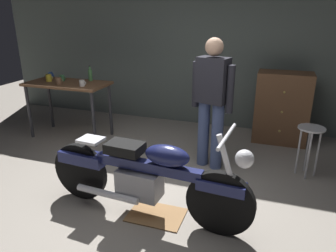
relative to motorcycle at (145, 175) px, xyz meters
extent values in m
plane|color=gray|center=(-0.08, 0.18, -0.45)|extent=(12.00, 12.00, 0.00)
cube|color=#56605B|center=(-0.08, 2.98, 1.10)|extent=(8.00, 0.12, 3.10)
cube|color=brown|center=(-1.99, 1.61, 0.43)|extent=(1.30, 0.64, 0.04)
cylinder|color=#2D2D33|center=(-2.58, 1.35, -0.02)|extent=(0.05, 0.05, 0.86)
cylinder|color=#2D2D33|center=(-1.40, 1.35, -0.02)|extent=(0.05, 0.05, 0.86)
cylinder|color=#2D2D33|center=(-2.58, 1.87, -0.02)|extent=(0.05, 0.05, 0.86)
cylinder|color=#2D2D33|center=(-1.40, 1.87, -0.02)|extent=(0.05, 0.05, 0.86)
cylinder|color=black|center=(0.76, -0.05, -0.13)|extent=(0.64, 0.12, 0.64)
cylinder|color=black|center=(-0.79, 0.06, -0.13)|extent=(0.64, 0.12, 0.64)
cube|color=#191E4C|center=(0.76, -0.05, 0.05)|extent=(0.45, 0.17, 0.10)
cube|color=#191E4C|center=(-0.74, 0.06, 0.05)|extent=(0.53, 0.22, 0.12)
cube|color=gray|center=(-0.07, 0.01, -0.11)|extent=(0.46, 0.27, 0.28)
cube|color=#191E4C|center=(0.03, 0.00, 0.10)|extent=(1.10, 0.18, 0.10)
ellipsoid|color=#191E4C|center=(0.23, -0.01, 0.25)|extent=(0.46, 0.25, 0.20)
cube|color=black|center=(-0.22, 0.02, 0.25)|extent=(0.38, 0.27, 0.10)
cube|color=silver|center=(-0.61, 0.05, 0.27)|extent=(0.25, 0.22, 0.03)
cylinder|color=silver|center=(0.82, -0.06, 0.20)|extent=(0.27, 0.07, 0.68)
cylinder|color=silver|center=(0.78, -0.06, 0.53)|extent=(0.08, 0.60, 0.03)
sphere|color=silver|center=(0.94, -0.07, 0.35)|extent=(0.16, 0.16, 0.16)
cylinder|color=silver|center=(-0.38, -0.11, -0.23)|extent=(0.70, 0.12, 0.07)
cylinder|color=#43527F|center=(0.48, 1.25, -0.01)|extent=(0.15, 0.15, 0.88)
cylinder|color=#43527F|center=(0.29, 1.30, -0.01)|extent=(0.15, 0.15, 0.88)
cube|color=#26262D|center=(0.38, 1.27, 0.71)|extent=(0.43, 0.32, 0.56)
cylinder|color=#26262D|center=(0.61, 1.20, 0.63)|extent=(0.09, 0.09, 0.58)
cylinder|color=#26262D|center=(0.15, 1.35, 0.63)|extent=(0.09, 0.09, 0.58)
sphere|color=tan|center=(0.38, 1.27, 1.11)|extent=(0.22, 0.22, 0.22)
cylinder|color=#B2B2B7|center=(1.59, 1.41, 0.18)|extent=(0.32, 0.32, 0.02)
cylinder|color=#B2B2B7|center=(1.70, 1.41, -0.14)|extent=(0.02, 0.02, 0.62)
cylinder|color=#B2B2B7|center=(1.59, 1.52, -0.14)|extent=(0.02, 0.02, 0.62)
cylinder|color=#B2B2B7|center=(1.48, 1.41, -0.14)|extent=(0.02, 0.02, 0.62)
cylinder|color=#B2B2B7|center=(1.59, 1.30, -0.14)|extent=(0.02, 0.02, 0.62)
cube|color=brown|center=(1.25, 2.48, 0.10)|extent=(0.80, 0.44, 1.10)
sphere|color=tan|center=(1.25, 2.25, 0.40)|extent=(0.04, 0.04, 0.04)
sphere|color=tan|center=(1.25, 2.25, 0.10)|extent=(0.04, 0.04, 0.04)
sphere|color=tan|center=(1.25, 2.25, -0.20)|extent=(0.04, 0.04, 0.04)
cube|color=olive|center=(0.11, 0.00, -0.44)|extent=(0.56, 0.40, 0.01)
cylinder|color=brown|center=(-2.03, 1.46, 0.50)|extent=(0.09, 0.09, 0.11)
torus|color=brown|center=(-1.98, 1.46, 0.51)|extent=(0.06, 0.01, 0.06)
cylinder|color=#3D7F4C|center=(-2.13, 1.68, 0.50)|extent=(0.07, 0.07, 0.09)
torus|color=#3D7F4C|center=(-2.09, 1.68, 0.50)|extent=(0.05, 0.01, 0.05)
cylinder|color=white|center=(-1.62, 1.46, 0.50)|extent=(0.08, 0.08, 0.09)
torus|color=white|center=(-1.57, 1.46, 0.50)|extent=(0.05, 0.01, 0.05)
cylinder|color=yellow|center=(-2.31, 1.59, 0.51)|extent=(0.09, 0.09, 0.11)
torus|color=yellow|center=(-2.26, 1.59, 0.51)|extent=(0.06, 0.01, 0.06)
cylinder|color=#2D51AD|center=(-2.45, 1.81, 0.50)|extent=(0.07, 0.07, 0.10)
torus|color=#2D51AD|center=(-2.40, 1.81, 0.50)|extent=(0.06, 0.01, 0.06)
cylinder|color=#4C8C4C|center=(-1.71, 1.84, 0.54)|extent=(0.06, 0.06, 0.18)
cylinder|color=#4C8C4C|center=(-1.71, 1.84, 0.66)|extent=(0.03, 0.03, 0.05)
cylinder|color=black|center=(-1.71, 1.84, 0.69)|extent=(0.03, 0.03, 0.01)
camera|label=1|loc=(1.10, -2.55, 1.52)|focal=34.04mm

